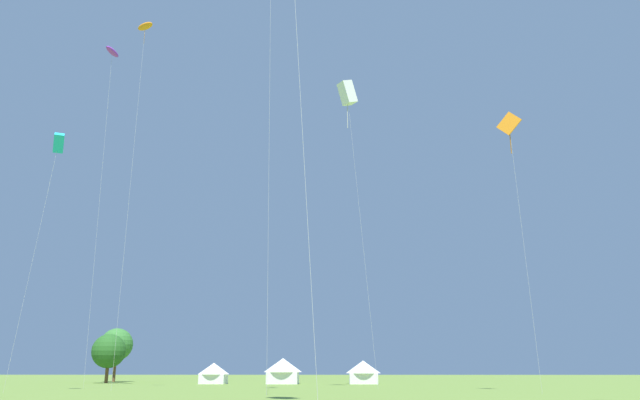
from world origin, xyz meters
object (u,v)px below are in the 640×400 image
(kite_purple_parafoil, at_px, (112,53))
(festival_tent_right, at_px, (214,372))
(kite_orange_parafoil, at_px, (145,28))
(tree_distant_left, at_px, (109,351))
(kite_orange_diamond, at_px, (509,127))
(kite_cyan_box, at_px, (59,144))
(tree_distant_right, at_px, (117,345))
(kite_white_box, at_px, (347,93))
(festival_tent_center, at_px, (283,370))
(festival_tent_left, at_px, (363,371))

(kite_purple_parafoil, distance_m, festival_tent_right, 39.72)
(kite_orange_parafoil, bearing_deg, festival_tent_right, 80.48)
(kite_orange_parafoil, relative_size, tree_distant_left, 5.72)
(kite_orange_diamond, xyz_separation_m, tree_distant_left, (-44.91, 32.60, -17.69))
(kite_cyan_box, distance_m, tree_distant_right, 44.63)
(kite_purple_parafoil, xyz_separation_m, kite_white_box, (26.26, -2.16, -6.33))
(kite_white_box, bearing_deg, kite_orange_parafoil, -168.02)
(kite_orange_diamond, height_order, tree_distant_left, kite_orange_diamond)
(kite_purple_parafoil, height_order, festival_tent_center, kite_purple_parafoil)
(kite_cyan_box, relative_size, kite_white_box, 0.69)
(kite_white_box, bearing_deg, festival_tent_right, 130.96)
(kite_purple_parafoil, relative_size, tree_distant_right, 4.87)
(kite_cyan_box, height_order, tree_distant_right, kite_cyan_box)
(festival_tent_left, bearing_deg, tree_distant_left, 173.44)
(kite_orange_parafoil, height_order, kite_white_box, kite_orange_parafoil)
(kite_orange_parafoil, bearing_deg, festival_tent_left, 46.33)
(festival_tent_right, bearing_deg, festival_tent_center, -0.00)
(kite_cyan_box, distance_m, festival_tent_left, 44.05)
(tree_distant_left, bearing_deg, kite_orange_diamond, -35.98)
(tree_distant_right, bearing_deg, kite_cyan_box, -78.93)
(festival_tent_right, height_order, festival_tent_center, festival_tent_center)
(festival_tent_right, height_order, festival_tent_left, festival_tent_left)
(kite_purple_parafoil, distance_m, tree_distant_left, 38.41)
(kite_purple_parafoil, distance_m, kite_orange_parafoil, 8.75)
(kite_purple_parafoil, xyz_separation_m, kite_orange_parafoil, (5.78, -6.51, -0.91))
(tree_distant_right, bearing_deg, kite_orange_parafoil, -70.22)
(kite_cyan_box, relative_size, tree_distant_right, 2.87)
(kite_orange_parafoil, bearing_deg, kite_white_box, 11.98)
(kite_orange_diamond, relative_size, festival_tent_center, 4.95)
(kite_cyan_box, height_order, kite_orange_parafoil, kite_orange_parafoil)
(festival_tent_right, relative_size, tree_distant_right, 0.51)
(tree_distant_left, relative_size, tree_distant_right, 0.83)
(kite_white_box, xyz_separation_m, festival_tent_right, (-16.55, 19.06, -28.28))
(festival_tent_right, bearing_deg, festival_tent_left, -0.00)
(kite_cyan_box, xyz_separation_m, tree_distant_right, (-8.04, 41.10, -15.42))
(kite_purple_parafoil, distance_m, tree_distant_right, 42.85)
(kite_orange_diamond, distance_m, kite_orange_parafoil, 37.04)
(festival_tent_center, distance_m, tree_distant_left, 23.69)
(kite_white_box, relative_size, festival_tent_left, 7.28)
(kite_white_box, distance_m, tree_distant_left, 46.45)
(kite_white_box, distance_m, festival_tent_center, 34.78)
(kite_orange_diamond, bearing_deg, kite_cyan_box, -179.57)
(kite_orange_parafoil, height_order, festival_tent_left, kite_orange_parafoil)
(kite_cyan_box, relative_size, kite_purple_parafoil, 0.59)
(kite_cyan_box, bearing_deg, festival_tent_left, 47.07)
(festival_tent_left, xyz_separation_m, tree_distant_left, (-33.13, 3.81, 2.50))
(kite_purple_parafoil, bearing_deg, kite_orange_parafoil, -48.38)
(kite_orange_parafoil, xyz_separation_m, kite_white_box, (20.48, 4.35, -5.42))
(tree_distant_right, bearing_deg, festival_tent_center, -25.48)
(kite_purple_parafoil, relative_size, festival_tent_center, 7.77)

